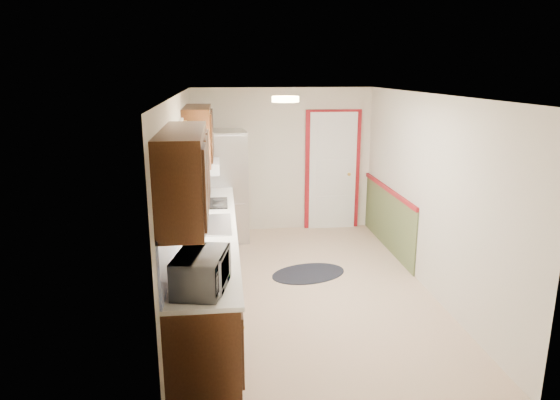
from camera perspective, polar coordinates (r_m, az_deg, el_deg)
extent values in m
cube|color=tan|center=(6.40, 3.04, -10.04)|extent=(3.20, 5.20, 0.12)
cube|color=white|center=(5.82, 3.36, 11.95)|extent=(3.20, 5.20, 0.12)
cube|color=beige|center=(8.42, 0.32, 4.57)|extent=(3.20, 0.10, 2.40)
cube|color=beige|center=(3.69, 9.83, -9.06)|extent=(3.20, 0.10, 2.40)
cube|color=beige|center=(5.94, -11.23, 0.02)|extent=(0.10, 5.20, 2.40)
cube|color=beige|center=(6.42, 16.50, 0.79)|extent=(0.10, 5.20, 2.40)
cube|color=#341A0B|center=(5.87, -8.14, -7.74)|extent=(0.60, 4.00, 0.90)
cube|color=white|center=(5.71, -8.16, -3.37)|extent=(0.63, 4.00, 0.04)
cube|color=#5C7CE1|center=(5.64, -11.34, -0.59)|extent=(0.02, 4.00, 0.55)
cube|color=#341A0B|center=(4.23, -10.89, 2.86)|extent=(0.35, 1.40, 0.75)
cube|color=#341A0B|center=(6.89, -9.34, 7.39)|extent=(0.35, 1.20, 0.75)
cube|color=white|center=(5.65, -11.44, 3.64)|extent=(0.02, 1.00, 0.90)
cube|color=#C15424|center=(5.59, -11.16, 7.17)|extent=(0.05, 1.12, 0.24)
cube|color=#B7B7BC|center=(5.80, -8.19, -2.83)|extent=(0.52, 0.82, 0.02)
cube|color=white|center=(7.01, -8.76, 3.81)|extent=(0.45, 0.60, 0.15)
cube|color=maroon|center=(8.57, 6.00, 3.31)|extent=(0.94, 0.05, 2.08)
cube|color=white|center=(8.55, 6.03, 3.27)|extent=(0.80, 0.04, 2.00)
cube|color=#4D5932|center=(7.83, 12.23, -2.19)|extent=(0.02, 2.30, 0.90)
cube|color=maroon|center=(7.70, 12.33, 1.15)|extent=(0.04, 2.30, 0.06)
cylinder|color=#FFD88C|center=(5.58, 0.62, 11.45)|extent=(0.30, 0.30, 0.06)
imported|color=white|center=(4.09, -9.01, -7.66)|extent=(0.42, 0.61, 0.38)
cube|color=#B7B7BC|center=(7.98, -6.54, 1.58)|extent=(0.79, 0.74, 1.76)
cylinder|color=black|center=(7.64, -8.34, 0.24)|extent=(0.02, 0.02, 1.23)
ellipsoid|color=black|center=(6.82, 3.27, -8.38)|extent=(1.18, 0.93, 0.01)
cube|color=black|center=(6.71, -8.01, -0.38)|extent=(0.46, 0.56, 0.02)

